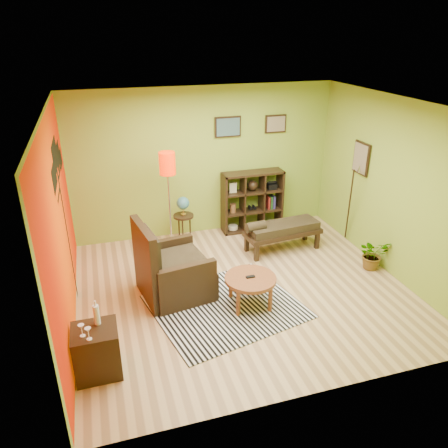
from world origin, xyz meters
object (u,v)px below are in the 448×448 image
object	(u,v)px
cube_shelf	(253,201)
side_cabinet	(97,351)
floor_lamp	(168,173)
potted_plant	(372,257)
globe_table	(183,208)
bench	(281,229)
armchair	(171,273)
coffee_table	(250,281)

from	to	relation	value
cube_shelf	side_cabinet	bearing A→B (deg)	-133.92
floor_lamp	potted_plant	bearing A→B (deg)	-26.36
globe_table	bench	xyz separation A→B (m)	(1.61, -0.81, -0.28)
side_cabinet	cube_shelf	bearing A→B (deg)	46.08
globe_table	bench	bearing A→B (deg)	-26.65
side_cabinet	bench	bearing A→B (deg)	34.19
armchair	potted_plant	xyz separation A→B (m)	(3.37, -0.20, -0.16)
armchair	bench	xyz separation A→B (m)	(2.15, 0.84, 0.05)
coffee_table	cube_shelf	world-z (taller)	cube_shelf
armchair	potted_plant	bearing A→B (deg)	-3.47
bench	potted_plant	world-z (taller)	bench
bench	armchair	bearing A→B (deg)	-158.61
floor_lamp	cube_shelf	distance (m)	2.02
potted_plant	floor_lamp	bearing A→B (deg)	153.64
armchair	cube_shelf	world-z (taller)	armchair
side_cabinet	globe_table	world-z (taller)	side_cabinet
globe_table	potted_plant	size ratio (longest dim) A/B	1.73
coffee_table	floor_lamp	bearing A→B (deg)	112.20
armchair	floor_lamp	size ratio (longest dim) A/B	0.65
potted_plant	cube_shelf	bearing A→B (deg)	124.05
potted_plant	coffee_table	bearing A→B (deg)	-170.27
coffee_table	side_cabinet	world-z (taller)	side_cabinet
armchair	cube_shelf	bearing A→B (deg)	42.93
armchair	floor_lamp	xyz separation A→B (m)	(0.25, 1.34, 1.13)
coffee_table	side_cabinet	distance (m)	2.31
cube_shelf	bench	size ratio (longest dim) A/B	0.83
armchair	globe_table	world-z (taller)	armchair
floor_lamp	armchair	bearing A→B (deg)	-100.67
bench	coffee_table	bearing A→B (deg)	-127.46
coffee_table	globe_table	distance (m)	2.33
coffee_table	cube_shelf	distance (m)	2.63
globe_table	coffee_table	bearing A→B (deg)	-77.56
floor_lamp	side_cabinet	bearing A→B (deg)	-116.86
armchair	side_cabinet	distance (m)	1.79
armchair	bench	size ratio (longest dim) A/B	0.83
floor_lamp	globe_table	bearing A→B (deg)	46.19
armchair	floor_lamp	distance (m)	1.77
armchair	side_cabinet	size ratio (longest dim) A/B	1.30
cube_shelf	bench	xyz separation A→B (m)	(0.17, -1.00, -0.19)
armchair	floor_lamp	world-z (taller)	floor_lamp
floor_lamp	potted_plant	xyz separation A→B (m)	(3.12, -1.55, -1.29)
coffee_table	bench	distance (m)	1.82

